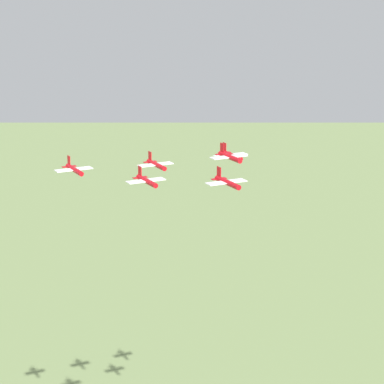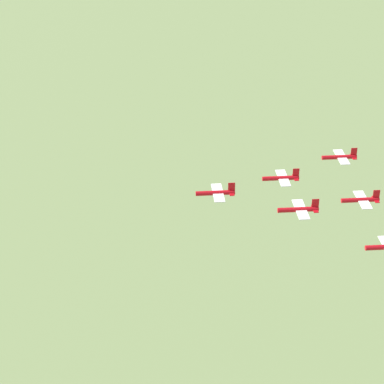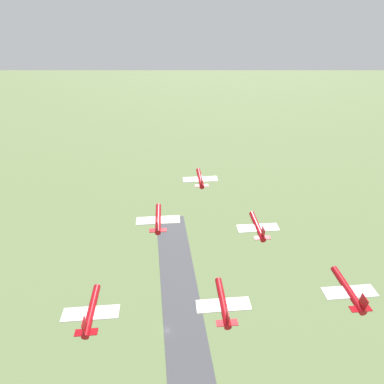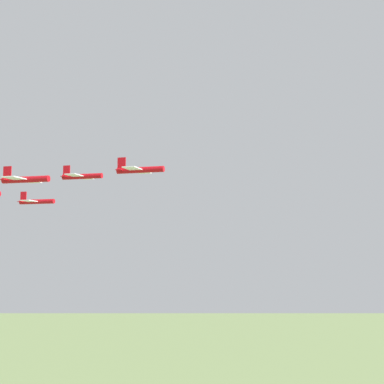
# 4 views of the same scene
# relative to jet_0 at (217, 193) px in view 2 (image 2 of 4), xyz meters

# --- Properties ---
(jet_0) EXTENTS (8.37, 8.27, 3.19)m
(jet_0) POSITION_rel_jet_0_xyz_m (0.00, 0.00, 0.00)
(jet_0) COLOR #B20C14
(jet_1) EXTENTS (8.37, 8.27, 3.19)m
(jet_1) POSITION_rel_jet_0_xyz_m (-20.44, -4.13, 0.84)
(jet_1) COLOR #B20C14
(jet_2) EXTENTS (8.37, 8.27, 3.19)m
(jet_2) POSITION_rel_jet_0_xyz_m (-6.32, -19.87, -2.50)
(jet_2) COLOR #B20C14
(jet_4) EXTENTS (8.37, 8.27, 3.19)m
(jet_4) POSITION_rel_jet_0_xyz_m (-26.77, -24.00, -3.62)
(jet_4) COLOR #B20C14
(jet_5) EXTENTS (8.37, 8.27, 3.19)m
(jet_5) POSITION_rel_jet_0_xyz_m (-12.65, -39.75, -2.59)
(jet_5) COLOR #B20C14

